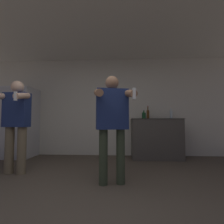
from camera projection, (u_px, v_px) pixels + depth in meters
name	position (u px, v px, depth m)	size (l,w,h in m)	color
ground_plane	(79.00, 215.00, 1.62)	(14.00, 14.00, 0.00)	#4C4238
wall_back	(107.00, 107.00, 4.66)	(7.00, 0.06, 2.55)	beige
ceiling_slab	(100.00, 30.00, 3.24)	(7.00, 3.47, 0.05)	silver
refrigerator	(20.00, 122.00, 4.37)	(0.70, 0.75, 1.71)	silver
counter	(156.00, 138.00, 4.20)	(1.18, 0.68, 0.95)	#47423D
bottle_short_whiskey	(171.00, 114.00, 4.30)	(0.07, 0.07, 0.27)	silver
bottle_amber_bourbon	(148.00, 114.00, 4.33)	(0.07, 0.07, 0.32)	#563314
bottle_brown_liquor	(144.00, 115.00, 4.34)	(0.09, 0.09, 0.23)	#194723
person_woman_foreground	(112.00, 118.00, 2.46)	(0.59, 0.59, 1.52)	#38422D
person_man_side	(16.00, 120.00, 2.97)	(0.51, 0.46, 1.57)	#75664C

